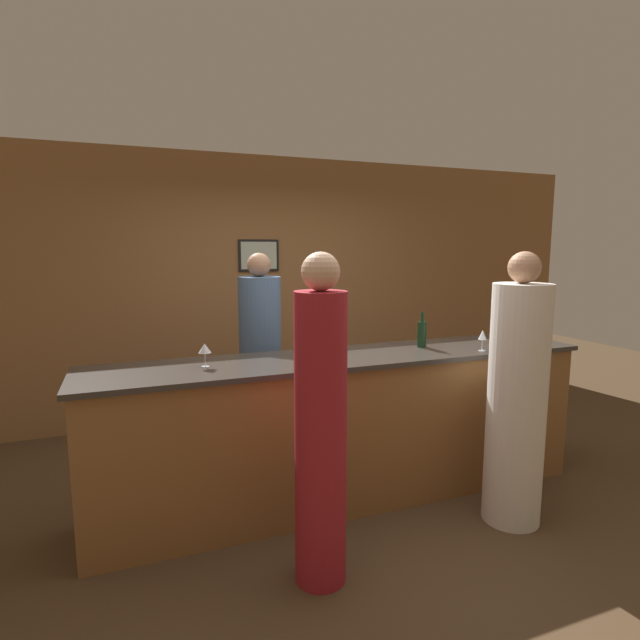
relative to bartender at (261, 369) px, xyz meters
name	(u,v)px	position (x,y,z in m)	size (l,w,h in m)	color
ground_plane	(347,496)	(0.44, -0.78, -0.83)	(14.00, 14.00, 0.00)	#4C3823
back_wall	(268,287)	(0.44, 1.36, 0.57)	(8.00, 0.08, 2.80)	olive
bar_counter	(348,427)	(0.44, -0.78, -0.29)	(3.63, 0.68, 1.07)	brown
bartender	(261,369)	(0.00, 0.00, 0.00)	(0.35, 0.35, 1.79)	#4C6B93
guest_0	(517,400)	(1.35, -1.47, 0.00)	(0.38, 0.38, 1.81)	silver
guest_1	(321,431)	(-0.08, -1.57, 0.03)	(0.28, 0.28, 1.81)	maroon
wine_bottle_0	(422,334)	(1.10, -0.72, 0.35)	(0.07, 0.07, 0.27)	black
ice_bucket	(321,337)	(0.33, -0.54, 0.34)	(0.16, 0.16, 0.19)	#9E9993
wine_glass_0	(522,327)	(1.91, -0.89, 0.38)	(0.06, 0.06, 0.18)	silver
wine_glass_1	(483,336)	(1.43, -1.01, 0.36)	(0.06, 0.06, 0.16)	silver
wine_glass_2	(327,345)	(0.24, -0.88, 0.35)	(0.08, 0.08, 0.14)	silver
wine_glass_3	(205,349)	(-0.56, -0.77, 0.36)	(0.08, 0.08, 0.15)	silver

